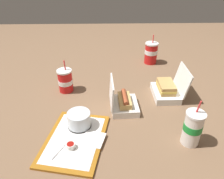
{
  "coord_description": "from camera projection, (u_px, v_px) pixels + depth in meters",
  "views": [
    {
      "loc": [
        -1.09,
        0.04,
        0.74
      ],
      "look_at": [
        0.01,
        0.01,
        0.05
      ],
      "focal_mm": 35.0,
      "sensor_mm": 36.0,
      "label": 1
    }
  ],
  "objects": [
    {
      "name": "soda_cup_back",
      "position": [
        193.0,
        128.0,
        0.96
      ],
      "size": [
        0.09,
        0.09,
        0.23
      ],
      "color": "white",
      "rests_on": "ground_plane"
    },
    {
      "name": "napkin_stack",
      "position": [
        93.0,
        139.0,
        1.0
      ],
      "size": [
        0.12,
        0.12,
        0.0
      ],
      "primitive_type": "cube",
      "rotation": [
        0.0,
        0.0,
        -0.28
      ],
      "color": "white",
      "rests_on": "food_tray"
    },
    {
      "name": "plastic_fork",
      "position": [
        59.0,
        150.0,
        0.95
      ],
      "size": [
        0.1,
        0.06,
        0.0
      ],
      "primitive_type": "cube",
      "rotation": [
        0.0,
        0.0,
        -0.48
      ],
      "color": "white",
      "rests_on": "food_tray"
    },
    {
      "name": "ketchup_cup",
      "position": [
        71.0,
        146.0,
        0.95
      ],
      "size": [
        0.04,
        0.04,
        0.02
      ],
      "color": "white",
      "rests_on": "food_tray"
    },
    {
      "name": "soda_cup_corner",
      "position": [
        65.0,
        81.0,
        1.34
      ],
      "size": [
        0.09,
        0.09,
        0.2
      ],
      "color": "red",
      "rests_on": "ground_plane"
    },
    {
      "name": "clamshell_sandwich_back",
      "position": [
        167.0,
        90.0,
        1.31
      ],
      "size": [
        0.2,
        0.18,
        0.18
      ],
      "color": "white",
      "rests_on": "ground_plane"
    },
    {
      "name": "ground_plane",
      "position": [
        114.0,
        97.0,
        1.32
      ],
      "size": [
        3.2,
        3.2,
        0.0
      ],
      "primitive_type": "plane",
      "color": "brown"
    },
    {
      "name": "cake_container",
      "position": [
        79.0,
        120.0,
        1.06
      ],
      "size": [
        0.12,
        0.12,
        0.08
      ],
      "color": "black",
      "rests_on": "food_tray"
    },
    {
      "name": "soda_cup_center",
      "position": [
        151.0,
        53.0,
        1.68
      ],
      "size": [
        0.1,
        0.1,
        0.22
      ],
      "color": "red",
      "rests_on": "ground_plane"
    },
    {
      "name": "food_tray",
      "position": [
        75.0,
        140.0,
        1.01
      ],
      "size": [
        0.41,
        0.33,
        0.01
      ],
      "color": "#A56619",
      "rests_on": "ground_plane"
    },
    {
      "name": "clamshell_hotdog_corner",
      "position": [
        123.0,
        103.0,
        1.2
      ],
      "size": [
        0.18,
        0.16,
        0.18
      ],
      "color": "white",
      "rests_on": "ground_plane"
    }
  ]
}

